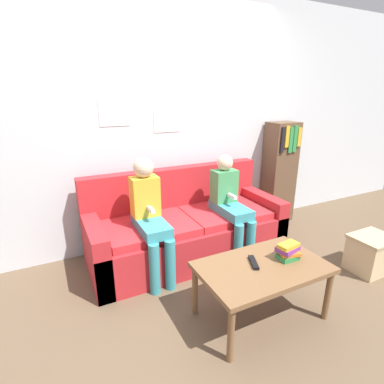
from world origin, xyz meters
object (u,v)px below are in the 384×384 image
person_left (150,214)px  tv_remote (254,262)px  coffee_table (262,271)px  person_right (230,203)px  storage_box (371,253)px  couch (186,229)px  bookshelf (279,173)px

person_left → tv_remote: bearing=-59.4°
coffee_table → person_right: size_ratio=0.90×
tv_remote → storage_box: tv_remote is taller
couch → tv_remote: bearing=-86.7°
coffee_table → person_right: 0.93m
tv_remote → person_right: bearing=91.1°
person_right → bookshelf: 1.17m
bookshelf → person_left: bearing=-165.7°
person_left → storage_box: size_ratio=2.82×
person_right → storage_box: 1.38m
bookshelf → storage_box: (-0.03, -1.33, -0.46)m
person_left → tv_remote: (0.49, -0.83, -0.16)m
storage_box → couch: bearing=143.9°
coffee_table → storage_box: bearing=1.2°
person_left → tv_remote: size_ratio=6.28×
coffee_table → person_right: bearing=71.5°
couch → bookshelf: (1.45, 0.29, 0.35)m
couch → bookshelf: bookshelf is taller
coffee_table → bookshelf: bearing=45.2°
couch → tv_remote: couch is taller
tv_remote → bookshelf: bookshelf is taller
couch → storage_box: bearing=-36.1°
couch → storage_box: size_ratio=5.03×
coffee_table → bookshelf: bookshelf is taller
couch → person_left: 0.57m
person_right → coffee_table: bearing=-108.5°
tv_remote → bookshelf: (1.39, 1.31, 0.19)m
tv_remote → bookshelf: bearing=66.7°
person_right → tv_remote: 0.89m
couch → storage_box: 1.76m
coffee_table → storage_box: coffee_table is taller
coffee_table → bookshelf: (1.35, 1.36, 0.25)m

